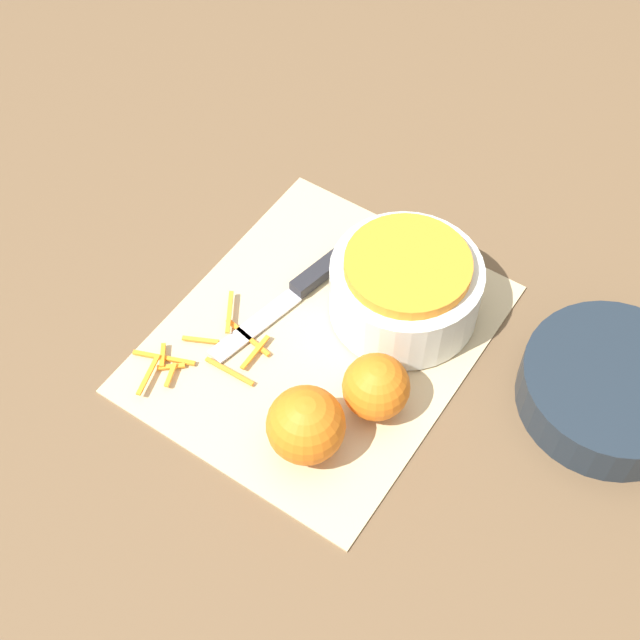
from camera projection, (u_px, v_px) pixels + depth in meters
The scene contains 8 objects.
ground_plane at pixel (320, 338), 1.01m from camera, with size 4.00×4.00×0.00m, color brown.
cutting_board at pixel (320, 337), 1.01m from camera, with size 0.39×0.33×0.01m.
bowl_speckled at pixel (405, 286), 1.00m from camera, with size 0.17×0.17×0.09m.
bowl_dark at pixel (611, 388), 0.95m from camera, with size 0.19×0.19×0.05m.
knife at pixel (314, 278), 1.05m from camera, with size 0.23×0.07×0.02m.
orange_left at pixel (306, 425), 0.90m from camera, with size 0.08×0.08×0.08m.
orange_right at pixel (376, 387), 0.93m from camera, with size 0.07×0.07×0.07m.
peel_pile at pixel (203, 352), 0.99m from camera, with size 0.17×0.14×0.01m.
Camera 1 is at (0.48, 0.32, 0.83)m, focal length 50.00 mm.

